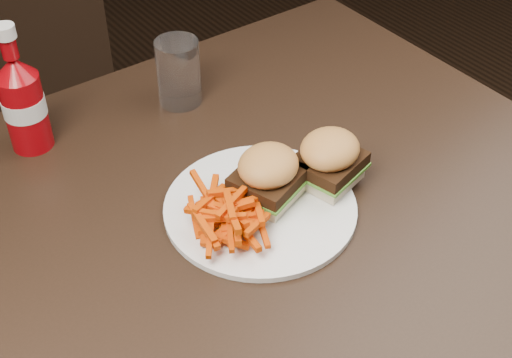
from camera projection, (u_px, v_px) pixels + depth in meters
dining_table at (183, 236)px, 0.97m from camera, size 1.20×0.80×0.04m
chair_far at (28, 88)px, 1.79m from camera, size 0.45×0.45×0.04m
plate at (260, 208)px, 0.98m from camera, size 0.27×0.27×0.01m
sandwich_half_a at (268, 191)px, 0.98m from camera, size 0.10×0.10×0.02m
sandwich_half_b at (328, 175)px, 1.01m from camera, size 0.10×0.09×0.02m
fries_pile at (232, 213)px, 0.93m from camera, size 0.14×0.14×0.04m
ketchup_bottle at (26, 113)px, 1.06m from camera, size 0.08×0.08×0.13m
tumbler at (179, 72)px, 1.15m from camera, size 0.09×0.09×0.11m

